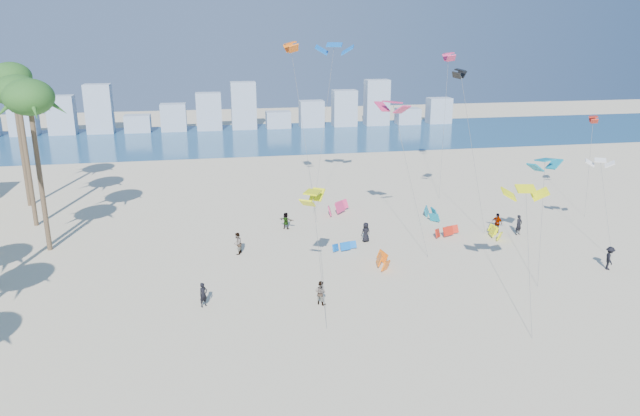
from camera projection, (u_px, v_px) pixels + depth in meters
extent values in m
plane|color=beige|center=(320.00, 381.00, 31.00)|extent=(220.00, 220.00, 0.00)
plane|color=navy|center=(240.00, 139.00, 98.72)|extent=(220.00, 220.00, 0.00)
imported|color=black|center=(203.00, 295.00, 39.12)|extent=(0.72, 0.69, 1.66)
imported|color=gray|center=(320.00, 293.00, 39.47)|extent=(1.00, 0.99, 1.63)
imported|color=black|center=(366.00, 232.00, 50.99)|extent=(0.96, 0.77, 1.71)
imported|color=gray|center=(497.00, 223.00, 53.30)|extent=(0.89, 1.14, 1.80)
imported|color=black|center=(610.00, 258.00, 45.10)|extent=(1.09, 1.35, 1.82)
imported|color=gray|center=(286.00, 221.00, 54.27)|extent=(1.43, 1.23, 1.56)
imported|color=black|center=(519.00, 225.00, 52.72)|extent=(0.76, 0.62, 1.81)
imported|color=gray|center=(237.00, 244.00, 48.17)|extent=(0.98, 1.08, 1.82)
cylinder|color=#595959|center=(319.00, 258.00, 37.98)|extent=(0.15, 5.59, 7.17)
cylinder|color=#595959|center=(410.00, 180.00, 47.68)|extent=(2.23, 3.88, 11.95)
cylinder|color=#595959|center=(541.00, 222.00, 43.27)|extent=(2.04, 4.12, 8.26)
cylinder|color=#595959|center=(304.00, 133.00, 55.88)|extent=(1.81, 4.08, 16.26)
cylinder|color=#595959|center=(473.00, 153.00, 52.60)|extent=(1.87, 3.57, 14.07)
cylinder|color=#595959|center=(606.00, 208.00, 48.68)|extent=(1.34, 4.91, 6.97)
cylinder|color=#595959|center=(324.00, 130.00, 58.28)|extent=(2.62, 2.75, 16.06)
cylinder|color=#595959|center=(589.00, 166.00, 58.58)|extent=(2.19, 3.71, 9.17)
cylinder|color=#595959|center=(529.00, 261.00, 36.61)|extent=(1.50, 4.95, 7.82)
cylinder|color=#595959|center=(444.00, 125.00, 64.94)|extent=(2.56, 5.89, 14.92)
cylinder|color=brown|center=(40.00, 176.00, 47.55)|extent=(0.40, 0.40, 12.52)
ellipsoid|color=#255A1F|center=(29.00, 97.00, 45.74)|extent=(3.80, 3.80, 2.85)
cylinder|color=brown|center=(27.00, 160.00, 53.67)|extent=(0.40, 0.40, 12.35)
ellipsoid|color=#255A1F|center=(17.00, 91.00, 51.88)|extent=(3.80, 3.80, 2.85)
cylinder|color=brown|center=(21.00, 143.00, 59.74)|extent=(0.40, 0.40, 13.05)
ellipsoid|color=#255A1F|center=(11.00, 77.00, 57.84)|extent=(3.80, 3.80, 2.85)
cube|color=#9EADBF|center=(24.00, 121.00, 101.10)|extent=(4.40, 3.00, 4.80)
cube|color=#9EADBF|center=(62.00, 115.00, 101.94)|extent=(4.40, 3.00, 6.60)
cube|color=#9EADBF|center=(99.00, 109.00, 102.77)|extent=(4.40, 3.00, 8.40)
cube|color=#9EADBF|center=(138.00, 123.00, 104.65)|extent=(4.40, 3.00, 3.00)
cube|color=#9EADBF|center=(174.00, 117.00, 105.48)|extent=(4.40, 3.00, 4.80)
cube|color=#9EADBF|center=(209.00, 111.00, 106.32)|extent=(4.40, 3.00, 6.60)
cube|color=#9EADBF|center=(244.00, 106.00, 107.15)|extent=(4.40, 3.00, 8.40)
cube|color=#9EADBF|center=(278.00, 120.00, 109.03)|extent=(4.40, 3.00, 3.00)
cube|color=#9EADBF|center=(312.00, 114.00, 109.86)|extent=(4.40, 3.00, 4.80)
cube|color=#9EADBF|center=(344.00, 108.00, 110.70)|extent=(4.40, 3.00, 6.60)
cube|color=#9EADBF|center=(377.00, 102.00, 111.53)|extent=(4.40, 3.00, 8.40)
cube|color=#9EADBF|center=(408.00, 116.00, 113.41)|extent=(4.40, 3.00, 3.00)
cube|color=#9EADBF|center=(439.00, 110.00, 114.24)|extent=(4.40, 3.00, 4.80)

